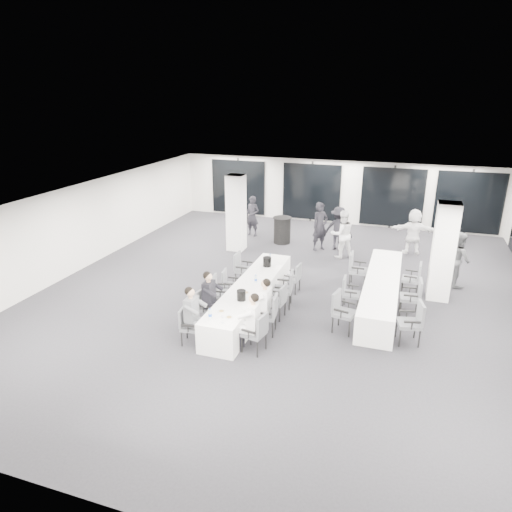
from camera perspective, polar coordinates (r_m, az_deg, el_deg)
The scene contains 43 objects.
room at distance 13.93m, azimuth 8.69°, elevation 2.04°, with size 14.04×16.04×2.84m.
column_left at distance 16.81m, azimuth -2.50°, elevation 5.40°, with size 0.60×0.60×2.80m, color white.
column_right at distance 13.71m, azimuth 22.36°, elevation 0.48°, with size 0.60×0.60×2.80m, color white.
banquet_table_main at distance 12.35m, azimuth -0.65°, elevation -5.17°, with size 0.90×5.00×0.75m, color white.
banquet_table_side at distance 13.17m, azimuth 15.39°, elevation -4.27°, with size 0.90×5.00×0.75m, color white.
cocktail_table at distance 17.79m, azimuth 3.29°, elevation 3.26°, with size 0.74×0.74×1.03m.
chair_main_left_near at distance 10.86m, azimuth -8.49°, elevation -8.34°, with size 0.50×0.54×0.89m.
chair_main_left_second at distance 11.67m, azimuth -6.27°, elevation -6.07°, with size 0.53×0.57×0.91m.
chair_main_left_mid at distance 12.38m, azimuth -4.62°, elevation -4.30°, with size 0.56×0.59×0.96m.
chair_main_left_fourth at distance 12.95m, azimuth -3.45°, elevation -3.37°, with size 0.49×0.53×0.87m.
chair_main_left_far at distance 13.89m, azimuth -1.80°, elevation -1.36°, with size 0.51×0.57×1.00m.
chair_main_right_near at distance 10.38m, azimuth 0.15°, elevation -9.31°, with size 0.56×0.60×0.96m.
chair_main_right_second at distance 11.12m, azimuth 1.66°, elevation -7.01°, with size 0.56×0.61×1.01m.
chair_main_right_mid at distance 11.88m, azimuth 2.83°, elevation -5.42°, with size 0.51×0.56×0.94m.
chair_main_right_fourth at distance 12.48m, azimuth 3.76°, elevation -3.87°, with size 0.59×0.63×1.03m.
chair_main_right_far at distance 13.41m, azimuth 4.81°, elevation -2.54°, with size 0.49×0.53×0.88m.
chair_side_left_near at distance 11.44m, azimuth 10.63°, elevation -6.53°, with size 0.61×0.64×1.02m.
chair_side_left_mid at distance 12.63m, azimuth 11.51°, elevation -4.32°, with size 0.46×0.52×0.90m.
chair_side_left_far at distance 14.10m, azimuth 12.36°, elevation -1.40°, with size 0.53×0.60×1.04m.
chair_side_right_near at distance 11.33m, azimuth 19.06°, elevation -7.57°, with size 0.63×0.66×1.04m.
chair_side_right_mid at distance 12.70m, azimuth 19.10°, elevation -4.61°, with size 0.54×0.59×1.01m.
chair_side_right_far at distance 13.94m, azimuth 19.13°, elevation -2.47°, with size 0.53×0.58×0.99m.
seated_guest_a at distance 10.67m, azimuth -7.78°, elevation -7.01°, with size 0.50×0.38×1.44m.
seated_guest_b at distance 11.47m, azimuth -5.62°, elevation -4.91°, with size 0.50×0.38×1.44m.
seated_guest_c at distance 10.31m, azimuth -0.69°, elevation -7.82°, with size 0.50×0.38×1.44m.
seated_guest_d at distance 11.05m, azimuth 0.81°, elevation -5.80°, with size 0.50×0.38×1.44m.
standing_guest_a at distance 17.00m, azimuth 8.03°, elevation 4.07°, with size 0.75×0.60×2.05m, color black.
standing_guest_b at distance 16.35m, azimuth 10.75°, elevation 3.09°, with size 0.94×0.57×1.95m, color white.
standing_guest_c at distance 17.15m, azimuth 10.27°, elevation 3.74°, with size 1.20×0.61×1.85m, color black.
standing_guest_d at distance 19.74m, azimuth 23.55°, elevation 4.29°, with size 1.00×0.56×1.70m, color black.
standing_guest_e at distance 18.97m, azimuth 23.09°, elevation 4.03°, with size 0.90×0.55×1.86m, color black.
standing_guest_f at distance 17.43m, azimuth 19.13°, elevation 3.26°, with size 1.73×0.66×1.88m, color white.
standing_guest_g at distance 18.59m, azimuth -0.44°, elevation 5.33°, with size 0.68×0.55×1.86m, color black.
standing_guest_h at distance 15.03m, azimuth 23.95°, elevation 0.06°, with size 0.91×0.56×1.90m, color #5A5D62.
ice_bucket_near at distance 11.27m, azimuth -1.85°, elevation -4.93°, with size 0.23×0.23×0.26m, color black.
ice_bucket_far at distance 13.40m, azimuth 1.39°, elevation -0.72°, with size 0.25×0.25×0.28m, color black.
water_bottle_a at distance 10.42m, azimuth -5.76°, elevation -7.24°, with size 0.08×0.08×0.24m, color silver.
water_bottle_b at distance 12.26m, azimuth -0.03°, elevation -2.89°, with size 0.07×0.07×0.22m, color silver.
water_bottle_c at distance 13.79m, azimuth 1.77°, elevation -0.23°, with size 0.07×0.07×0.22m, color silver.
plate_a at distance 10.78m, azimuth -4.34°, elevation -6.89°, with size 0.19×0.19×0.03m.
plate_b at distance 10.49m, azimuth -3.39°, elevation -7.65°, with size 0.20×0.20×0.03m.
plate_c at distance 11.70m, azimuth -1.27°, elevation -4.58°, with size 0.20×0.20×0.03m.
wine_glass at distance 10.22m, azimuth -4.21°, elevation -7.61°, with size 0.08×0.08×0.20m.
Camera 1 is at (3.05, -11.99, 5.61)m, focal length 32.00 mm.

